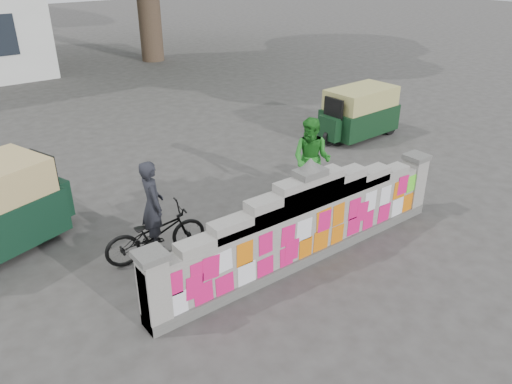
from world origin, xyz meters
The scene contains 6 objects.
ground centered at (0.00, 0.00, 0.00)m, with size 100.00×100.00×0.00m, color #383533.
parapet_wall centered at (0.00, -0.01, 0.75)m, with size 6.48×0.44×2.01m.
cyclist_bike centered at (-2.14, 1.72, 0.49)m, with size 0.65×1.87×0.98m, color black.
cyclist_rider centered at (-2.14, 1.72, 0.83)m, with size 0.61×0.40×1.67m, color black.
pedestrian centered at (1.80, 1.84, 0.93)m, with size 0.91×0.71×1.87m, color #217921.
rickshaw_right centered at (5.70, 3.98, 0.77)m, with size 2.69×1.33×1.48m.
Camera 1 is at (-5.40, -5.58, 5.17)m, focal length 35.00 mm.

